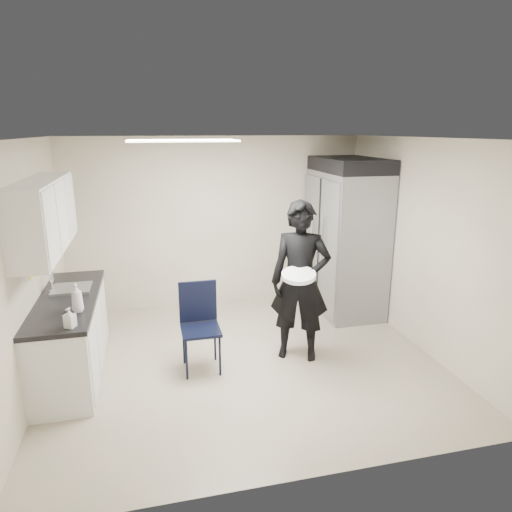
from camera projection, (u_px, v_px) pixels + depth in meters
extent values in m
plane|color=tan|center=(244.00, 361.00, 5.50)|extent=(4.50, 4.50, 0.00)
plane|color=silver|center=(243.00, 138.00, 4.80)|extent=(4.50, 4.50, 0.00)
plane|color=beige|center=(217.00, 223.00, 7.02)|extent=(4.50, 0.00, 4.50)
plane|color=beige|center=(28.00, 271.00, 4.64)|extent=(0.00, 4.00, 4.00)
plane|color=beige|center=(421.00, 246.00, 5.65)|extent=(0.00, 4.00, 4.00)
cube|color=white|center=(182.00, 141.00, 5.05)|extent=(1.20, 0.60, 0.02)
cube|color=silver|center=(71.00, 337.00, 5.13)|extent=(0.60, 1.90, 0.86)
cube|color=black|center=(67.00, 300.00, 5.01)|extent=(0.64, 1.95, 0.05)
cube|color=gray|center=(72.00, 293.00, 5.25)|extent=(0.42, 0.40, 0.14)
cylinder|color=silver|center=(52.00, 282.00, 5.17)|extent=(0.02, 0.02, 0.24)
cube|color=silver|center=(44.00, 216.00, 4.73)|extent=(0.35, 1.80, 0.75)
cube|color=black|center=(59.00, 216.00, 5.85)|extent=(0.22, 0.30, 0.35)
cube|color=yellow|center=(32.00, 275.00, 4.76)|extent=(0.00, 0.12, 0.07)
cube|color=yellow|center=(36.00, 273.00, 4.96)|extent=(0.00, 0.12, 0.07)
cube|color=gray|center=(346.00, 243.00, 6.82)|extent=(0.80, 1.35, 2.10)
cube|color=black|center=(350.00, 165.00, 6.51)|extent=(0.80, 1.35, 0.20)
cube|color=black|center=(201.00, 330.00, 5.17)|extent=(0.44, 0.44, 0.98)
imported|color=black|center=(300.00, 282.00, 5.37)|extent=(0.83, 0.71, 1.92)
cylinder|color=white|center=(299.00, 275.00, 5.09)|extent=(0.51, 0.51, 0.05)
imported|color=white|center=(77.00, 298.00, 4.58)|extent=(0.14, 0.14, 0.30)
imported|color=silver|center=(70.00, 318.00, 4.23)|extent=(0.12, 0.12, 0.19)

